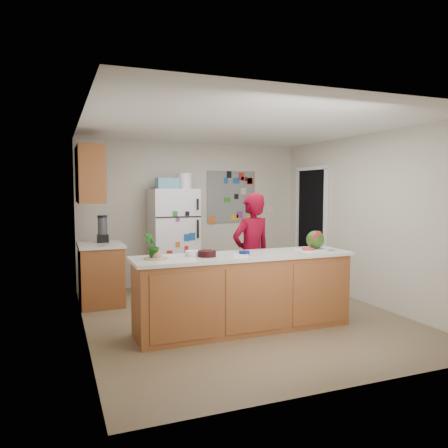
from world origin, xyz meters
name	(u,v)px	position (x,y,z in m)	size (l,w,h in m)	color
floor	(243,317)	(0.00, 0.00, -0.01)	(4.00, 4.50, 0.02)	brown
wall_back	(192,214)	(0.00, 2.26, 1.25)	(4.00, 0.02, 2.50)	beige
wall_left	(82,228)	(-2.01, 0.00, 1.25)	(0.02, 4.50, 2.50)	beige
wall_right	(367,219)	(2.01, 0.00, 1.25)	(0.02, 4.50, 2.50)	beige
ceiling	(243,126)	(0.00, 0.00, 2.51)	(4.00, 4.50, 0.02)	white
doorway	(312,227)	(1.99, 1.45, 1.02)	(0.03, 0.85, 2.04)	black
peninsula_base	(244,294)	(-0.20, -0.50, 0.44)	(2.60, 0.62, 0.88)	brown
peninsula_top	(244,256)	(-0.20, -0.50, 0.90)	(2.68, 0.70, 0.04)	silver
side_counter_base	(101,275)	(-1.69, 1.35, 0.43)	(0.60, 0.80, 0.86)	brown
side_counter_top	(100,245)	(-1.69, 1.35, 0.88)	(0.64, 0.84, 0.04)	silver
upper_cabinets	(90,175)	(-1.82, 1.30, 1.90)	(0.35, 1.00, 0.80)	brown
refrigerator	(173,239)	(-0.45, 1.88, 0.85)	(0.75, 0.70, 1.70)	silver
fridge_top_bin	(167,183)	(-0.55, 1.88, 1.79)	(0.35, 0.28, 0.18)	#5999B2
photo_collage	(231,197)	(0.75, 2.24, 1.55)	(0.95, 0.01, 0.95)	slate
person	(252,254)	(0.15, 0.05, 0.82)	(0.60, 0.39, 1.64)	#5E0212
blender_appliance	(103,230)	(-1.64, 1.47, 1.09)	(0.14, 0.14, 0.38)	black
cutting_board	(312,249)	(0.76, -0.48, 0.93)	(0.36, 0.27, 0.01)	silver
watermelon	(315,240)	(0.82, -0.46, 1.05)	(0.23, 0.23, 0.23)	#2B5C0F
watermelon_slice	(308,249)	(0.67, -0.53, 0.94)	(0.15, 0.15, 0.02)	red
cherry_bowl	(207,254)	(-0.67, -0.51, 0.96)	(0.21, 0.21, 0.07)	black
white_bowl	(193,253)	(-0.81, -0.40, 0.95)	(0.18, 0.18, 0.06)	white
cobalt_bowl	(244,253)	(-0.24, -0.58, 0.95)	(0.13, 0.13, 0.05)	navy
plate	(156,258)	(-1.26, -0.46, 0.93)	(0.28, 0.28, 0.02)	beige
paper_towel	(241,255)	(-0.28, -0.59, 0.93)	(0.18, 0.16, 0.02)	white
keys	(331,250)	(0.95, -0.61, 0.93)	(0.08, 0.04, 0.01)	gray
potted_plant	(152,246)	(-1.30, -0.45, 1.07)	(0.16, 0.13, 0.29)	#1A4313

